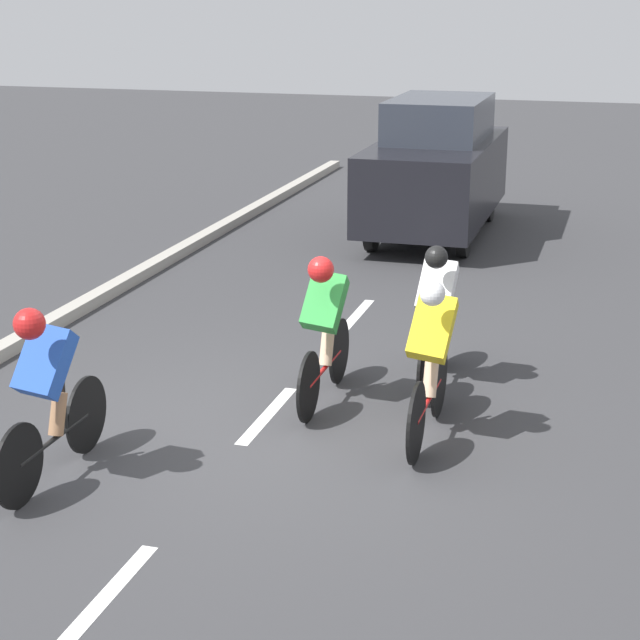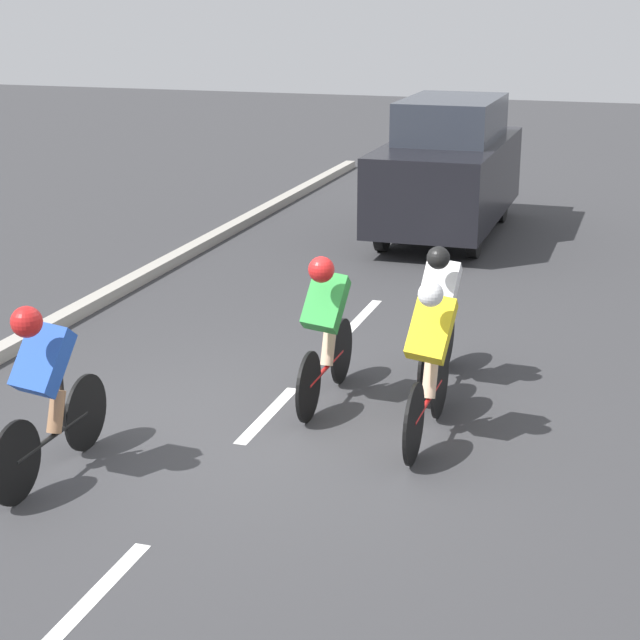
{
  "view_description": "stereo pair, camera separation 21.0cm",
  "coord_description": "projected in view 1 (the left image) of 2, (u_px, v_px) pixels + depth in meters",
  "views": [
    {
      "loc": [
        -2.99,
        8.15,
        3.71
      ],
      "look_at": [
        -0.5,
        -0.37,
        0.95
      ],
      "focal_mm": 60.0,
      "sensor_mm": 36.0,
      "label": 1
    },
    {
      "loc": [
        -3.19,
        8.08,
        3.71
      ],
      "look_at": [
        -0.5,
        -0.37,
        0.95
      ],
      "focal_mm": 60.0,
      "sensor_mm": 36.0,
      "label": 2
    }
  ],
  "objects": [
    {
      "name": "ground_plane",
      "position": [
        254.0,
        431.0,
        9.37
      ],
      "size": [
        60.0,
        60.0,
        0.0
      ],
      "primitive_type": "plane",
      "color": "#38383A"
    },
    {
      "name": "cyclist_yellow",
      "position": [
        431.0,
        356.0,
        8.93
      ],
      "size": [
        0.38,
        1.73,
        1.49
      ],
      "color": "black",
      "rests_on": "ground"
    },
    {
      "name": "cyclist_green",
      "position": [
        324.0,
        324.0,
        9.74
      ],
      "size": [
        0.38,
        1.68,
        1.47
      ],
      "color": "black",
      "rests_on": "ground"
    },
    {
      "name": "cyclist_white",
      "position": [
        436.0,
        311.0,
        10.22
      ],
      "size": [
        0.36,
        1.64,
        1.46
      ],
      "color": "black",
      "rests_on": "ground"
    },
    {
      "name": "cyclist_blue",
      "position": [
        47.0,
        387.0,
        8.16
      ],
      "size": [
        0.38,
        1.69,
        1.49
      ],
      "color": "black",
      "rests_on": "ground"
    },
    {
      "name": "lane_stripe_mid",
      "position": [
        268.0,
        415.0,
        9.71
      ],
      "size": [
        0.12,
        1.4,
        0.01
      ],
      "primitive_type": "cube",
      "color": "white",
      "rests_on": "ground"
    },
    {
      "name": "lane_stripe_far",
      "position": [
        356.0,
        316.0,
        12.64
      ],
      "size": [
        0.12,
        1.4,
        0.01
      ],
      "primitive_type": "cube",
      "color": "white",
      "rests_on": "ground"
    },
    {
      "name": "lane_stripe_near",
      "position": [
        103.0,
        599.0,
        6.77
      ],
      "size": [
        0.12,
        1.4,
        0.01
      ],
      "primitive_type": "cube",
      "color": "white",
      "rests_on": "ground"
    },
    {
      "name": "support_car",
      "position": [
        436.0,
        167.0,
        16.54
      ],
      "size": [
        1.7,
        4.2,
        2.11
      ],
      "color": "black",
      "rests_on": "ground"
    }
  ]
}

